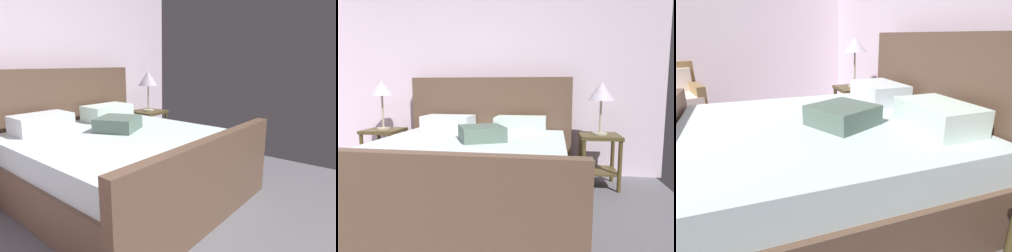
# 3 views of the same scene
# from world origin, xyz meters

# --- Properties ---
(wall_back) EXTENTS (5.10, 0.12, 2.90)m
(wall_back) POSITION_xyz_m (0.00, 3.38, 1.45)
(wall_back) COLOR silver
(wall_back) RESTS_ON ground
(bed) EXTENTS (2.05, 2.23, 1.25)m
(bed) POSITION_xyz_m (0.39, 2.13, 0.35)
(bed) COLOR brown
(bed) RESTS_ON ground
(nightstand_right) EXTENTS (0.44, 0.44, 0.60)m
(nightstand_right) POSITION_xyz_m (1.71, 2.89, 0.40)
(nightstand_right) COLOR #4E4022
(nightstand_right) RESTS_ON ground
(table_lamp_right) EXTENTS (0.29, 0.29, 0.59)m
(table_lamp_right) POSITION_xyz_m (1.71, 2.89, 1.07)
(table_lamp_right) COLOR #B7B293
(table_lamp_right) RESTS_ON nightstand_right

